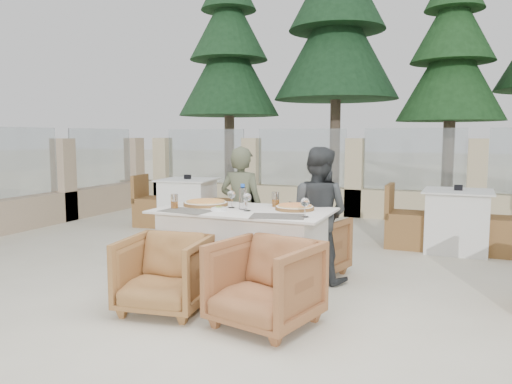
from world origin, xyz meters
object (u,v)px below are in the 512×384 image
at_px(beer_glass_left, 174,201).
at_px(beer_glass_right, 276,199).
at_px(armchair_near_right, 265,283).
at_px(dining_table, 244,250).
at_px(armchair_near_left, 165,274).
at_px(diner_left, 242,209).
at_px(bg_table_a, 188,203).
at_px(wine_glass_near, 247,201).
at_px(armchair_far_left, 239,241).
at_px(wine_glass_centre, 231,198).
at_px(diner_right, 317,214).
at_px(pizza_right, 295,207).
at_px(olive_dish, 219,208).
at_px(water_bottle, 243,197).
at_px(bg_table_b, 457,221).
at_px(pizza_left, 206,203).
at_px(wine_glass_corner, 305,206).
at_px(armchair_far_right, 310,246).

distance_m(beer_glass_left, beer_glass_right, 0.96).
relative_size(beer_glass_left, armchair_near_right, 0.18).
xyz_separation_m(dining_table, beer_glass_left, (-0.62, -0.20, 0.45)).
relative_size(armchair_near_left, diner_left, 0.52).
relative_size(armchair_near_right, bg_table_a, 0.44).
bearing_deg(armchair_near_right, wine_glass_near, 136.82).
distance_m(beer_glass_right, armchair_far_left, 0.91).
height_order(wine_glass_near, beer_glass_left, wine_glass_near).
distance_m(wine_glass_centre, beer_glass_right, 0.43).
bearing_deg(armchair_near_right, diner_right, 101.65).
xyz_separation_m(pizza_right, armchair_far_left, (-0.81, 0.57, -0.49)).
bearing_deg(armchair_far_left, dining_table, 103.66).
distance_m(wine_glass_centre, olive_dish, 0.23).
height_order(wine_glass_centre, beer_glass_left, wine_glass_centre).
xyz_separation_m(dining_table, olive_dish, (-0.17, -0.17, 0.41)).
xyz_separation_m(water_bottle, armchair_far_left, (-0.36, 0.71, -0.59)).
distance_m(beer_glass_right, armchair_near_right, 1.16).
relative_size(armchair_near_left, bg_table_b, 0.42).
distance_m(pizza_left, wine_glass_corner, 1.14).
distance_m(pizza_right, diner_left, 0.88).
bearing_deg(wine_glass_corner, wine_glass_near, 167.17).
relative_size(beer_glass_right, armchair_near_right, 0.19).
height_order(pizza_right, bg_table_b, pizza_right).
distance_m(wine_glass_corner, diner_left, 1.27).
relative_size(diner_right, bg_table_b, 0.82).
distance_m(pizza_right, wine_glass_near, 0.45).
height_order(beer_glass_right, armchair_far_left, beer_glass_right).
bearing_deg(diner_right, diner_left, 4.53).
relative_size(wine_glass_centre, olive_dish, 1.67).
height_order(beer_glass_left, armchair_near_left, beer_glass_left).
bearing_deg(diner_left, dining_table, 116.72).
bearing_deg(wine_glass_near, dining_table, 130.52).
relative_size(olive_dish, bg_table_b, 0.07).
height_order(olive_dish, armchair_near_right, olive_dish).
height_order(armchair_far_left, armchair_near_right, armchair_near_right).
xyz_separation_m(pizza_right, diner_left, (-0.74, 0.47, -0.13)).
height_order(pizza_left, wine_glass_near, wine_glass_near).
relative_size(pizza_left, water_bottle, 1.84).
xyz_separation_m(armchair_far_left, armchair_near_left, (-0.02, -1.46, 0.01)).
bearing_deg(pizza_right, bg_table_b, 59.22).
relative_size(wine_glass_centre, diner_left, 0.14).
relative_size(wine_glass_centre, armchair_far_right, 0.27).
distance_m(wine_glass_near, wine_glass_corner, 0.60).
height_order(armchair_near_left, diner_left, diner_left).
height_order(pizza_left, armchair_near_left, pizza_left).
bearing_deg(armchair_far_right, wine_glass_corner, 117.75).
bearing_deg(armchair_near_right, beer_glass_left, 167.99).
xyz_separation_m(pizza_left, water_bottle, (0.43, -0.09, 0.09)).
xyz_separation_m(pizza_left, beer_glass_right, (0.66, 0.18, 0.04)).
distance_m(dining_table, armchair_far_right, 0.85).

